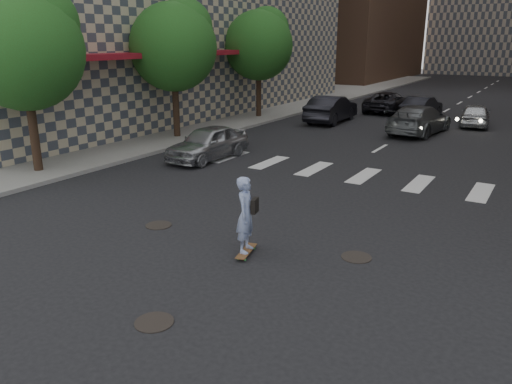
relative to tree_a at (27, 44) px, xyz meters
The scene contains 15 objects.
ground 10.99m from the tree_a, 18.35° to the right, with size 160.00×160.00×0.00m, color black.
sidewalk_left 18.19m from the tree_a, 106.66° to the left, with size 13.00×80.00×0.15m, color gray.
tree_a is the anchor object (origin of this frame).
tree_b 8.00m from the tree_a, 90.00° to the left, with size 4.20×4.20×6.60m.
tree_c 16.00m from the tree_a, 90.00° to the left, with size 4.20×4.20×6.60m.
manhole_a 12.91m from the tree_a, 27.88° to the right, with size 0.70×0.70×0.02m, color black.
manhole_b 8.99m from the tree_a, 14.56° to the right, with size 0.70×0.70×0.02m, color black.
manhole_c 13.62m from the tree_a, ahead, with size 0.70×0.70×0.02m, color black.
skateboarder 11.35m from the tree_a, 12.39° to the right, with size 0.56×0.97×1.88m.
silver_sedan 7.55m from the tree_a, 52.06° to the left, with size 1.65×4.10×1.40m, color #A9ABB0.
traffic_car_a 17.82m from the tree_a, 75.03° to the left, with size 1.68×4.83×1.59m, color black.
traffic_car_b 18.96m from the tree_a, 57.42° to the left, with size 2.11×5.20×1.51m, color #54585C.
traffic_car_c 23.99m from the tree_a, 75.04° to the left, with size 2.29×4.97×1.38m, color black.
traffic_car_d 23.50m from the tree_a, 58.31° to the left, with size 1.55×3.86×1.32m, color #ABAEB3.
traffic_car_e 23.36m from the tree_a, 67.66° to the left, with size 1.46×4.18×1.38m, color black.
Camera 1 is at (6.78, -8.22, 4.82)m, focal length 35.00 mm.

